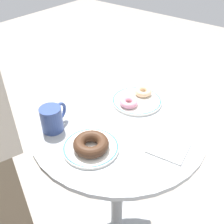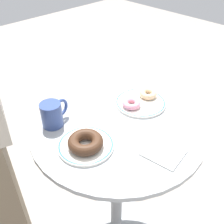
{
  "view_description": "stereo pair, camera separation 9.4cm",
  "coord_description": "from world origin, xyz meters",
  "px_view_note": "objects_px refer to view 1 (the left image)",
  "views": [
    {
      "loc": [
        -0.61,
        -0.46,
        1.35
      ],
      "look_at": [
        -0.0,
        0.03,
        0.77
      ],
      "focal_mm": 42.37,
      "sensor_mm": 36.0,
      "label": 1
    },
    {
      "loc": [
        -0.55,
        -0.53,
        1.35
      ],
      "look_at": [
        -0.0,
        0.03,
        0.77
      ],
      "focal_mm": 42.37,
      "sensor_mm": 36.0,
      "label": 2
    }
  ],
  "objects_px": {
    "donut_pink_frosted": "(129,102)",
    "plate_left": "(91,147)",
    "plate_right": "(137,101)",
    "donut_chocolate": "(91,144)",
    "cafe_table": "(117,170)",
    "donut_glazed": "(143,92)",
    "coffee_mug": "(52,118)",
    "paper_napkin": "(168,148)"
  },
  "relations": [
    {
      "from": "donut_glazed",
      "to": "donut_pink_frosted",
      "type": "height_order",
      "value": "same"
    },
    {
      "from": "plate_right",
      "to": "donut_glazed",
      "type": "distance_m",
      "value": 0.05
    },
    {
      "from": "cafe_table",
      "to": "donut_pink_frosted",
      "type": "distance_m",
      "value": 0.3
    },
    {
      "from": "plate_left",
      "to": "plate_right",
      "type": "xyz_separation_m",
      "value": [
        0.32,
        0.03,
        0.0
      ]
    },
    {
      "from": "donut_pink_frosted",
      "to": "donut_chocolate",
      "type": "bearing_deg",
      "value": -170.23
    },
    {
      "from": "cafe_table",
      "to": "paper_napkin",
      "type": "bearing_deg",
      "value": -90.34
    },
    {
      "from": "paper_napkin",
      "to": "cafe_table",
      "type": "bearing_deg",
      "value": 89.66
    },
    {
      "from": "plate_right",
      "to": "donut_chocolate",
      "type": "relative_size",
      "value": 1.76
    },
    {
      "from": "donut_chocolate",
      "to": "donut_glazed",
      "type": "distance_m",
      "value": 0.38
    },
    {
      "from": "donut_glazed",
      "to": "donut_pink_frosted",
      "type": "bearing_deg",
      "value": 179.4
    },
    {
      "from": "plate_right",
      "to": "donut_pink_frosted",
      "type": "height_order",
      "value": "donut_pink_frosted"
    },
    {
      "from": "plate_left",
      "to": "donut_pink_frosted",
      "type": "xyz_separation_m",
      "value": [
        0.27,
        0.04,
        0.02
      ]
    },
    {
      "from": "plate_right",
      "to": "coffee_mug",
      "type": "bearing_deg",
      "value": 157.1
    },
    {
      "from": "donut_pink_frosted",
      "to": "coffee_mug",
      "type": "bearing_deg",
      "value": 154.1
    },
    {
      "from": "plate_right",
      "to": "donut_chocolate",
      "type": "height_order",
      "value": "donut_chocolate"
    },
    {
      "from": "donut_glazed",
      "to": "donut_pink_frosted",
      "type": "relative_size",
      "value": 1.0
    },
    {
      "from": "donut_glazed",
      "to": "coffee_mug",
      "type": "height_order",
      "value": "coffee_mug"
    },
    {
      "from": "coffee_mug",
      "to": "cafe_table",
      "type": "bearing_deg",
      "value": -44.57
    },
    {
      "from": "cafe_table",
      "to": "plate_left",
      "type": "relative_size",
      "value": 3.88
    },
    {
      "from": "donut_glazed",
      "to": "coffee_mug",
      "type": "bearing_deg",
      "value": 160.37
    },
    {
      "from": "donut_pink_frosted",
      "to": "donut_glazed",
      "type": "bearing_deg",
      "value": -0.6
    },
    {
      "from": "cafe_table",
      "to": "donut_glazed",
      "type": "relative_size",
      "value": 9.94
    },
    {
      "from": "cafe_table",
      "to": "plate_left",
      "type": "height_order",
      "value": "plate_left"
    },
    {
      "from": "plate_right",
      "to": "donut_pink_frosted",
      "type": "distance_m",
      "value": 0.05
    },
    {
      "from": "plate_right",
      "to": "donut_glazed",
      "type": "height_order",
      "value": "donut_glazed"
    },
    {
      "from": "donut_glazed",
      "to": "paper_napkin",
      "type": "relative_size",
      "value": 0.6
    },
    {
      "from": "donut_chocolate",
      "to": "plate_left",
      "type": "bearing_deg",
      "value": 51.47
    },
    {
      "from": "cafe_table",
      "to": "donut_glazed",
      "type": "xyz_separation_m",
      "value": [
        0.21,
        0.03,
        0.28
      ]
    },
    {
      "from": "coffee_mug",
      "to": "donut_chocolate",
      "type": "bearing_deg",
      "value": -89.76
    },
    {
      "from": "plate_left",
      "to": "paper_napkin",
      "type": "height_order",
      "value": "plate_left"
    },
    {
      "from": "paper_napkin",
      "to": "donut_pink_frosted",
      "type": "bearing_deg",
      "value": 65.28
    },
    {
      "from": "plate_left",
      "to": "plate_right",
      "type": "distance_m",
      "value": 0.32
    },
    {
      "from": "cafe_table",
      "to": "donut_glazed",
      "type": "distance_m",
      "value": 0.35
    },
    {
      "from": "donut_glazed",
      "to": "plate_left",
      "type": "bearing_deg",
      "value": -174.16
    },
    {
      "from": "plate_left",
      "to": "donut_chocolate",
      "type": "height_order",
      "value": "donut_chocolate"
    },
    {
      "from": "paper_napkin",
      "to": "coffee_mug",
      "type": "xyz_separation_m",
      "value": [
        -0.17,
        0.37,
        0.04
      ]
    },
    {
      "from": "donut_chocolate",
      "to": "donut_glazed",
      "type": "relative_size",
      "value": 1.59
    },
    {
      "from": "plate_left",
      "to": "plate_right",
      "type": "height_order",
      "value": "same"
    },
    {
      "from": "plate_right",
      "to": "paper_napkin",
      "type": "height_order",
      "value": "plate_right"
    },
    {
      "from": "donut_chocolate",
      "to": "cafe_table",
      "type": "bearing_deg",
      "value": 5.67
    },
    {
      "from": "donut_pink_frosted",
      "to": "plate_left",
      "type": "bearing_deg",
      "value": -171.73
    },
    {
      "from": "plate_left",
      "to": "donut_chocolate",
      "type": "relative_size",
      "value": 1.61
    }
  ]
}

